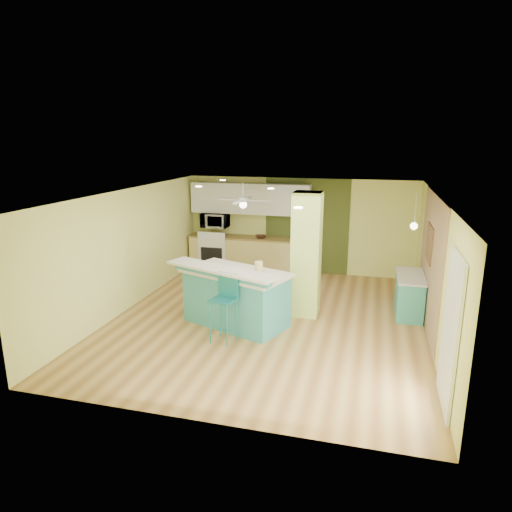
# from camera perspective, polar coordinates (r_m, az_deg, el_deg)

# --- Properties ---
(floor) EXTENTS (6.00, 7.00, 0.01)m
(floor) POSITION_cam_1_polar(r_m,az_deg,el_deg) (9.17, 1.55, -7.95)
(floor) COLOR olive
(floor) RESTS_ON ground
(ceiling) EXTENTS (6.00, 7.00, 0.01)m
(ceiling) POSITION_cam_1_polar(r_m,az_deg,el_deg) (8.53, 1.67, 7.82)
(ceiling) COLOR white
(ceiling) RESTS_ON wall_back
(wall_back) EXTENTS (6.00, 0.01, 2.50)m
(wall_back) POSITION_cam_1_polar(r_m,az_deg,el_deg) (12.12, 5.43, 3.77)
(wall_back) COLOR #E9EB7E
(wall_back) RESTS_ON floor
(wall_front) EXTENTS (6.00, 0.01, 2.50)m
(wall_front) POSITION_cam_1_polar(r_m,az_deg,el_deg) (5.59, -6.78, -9.31)
(wall_front) COLOR #E9EB7E
(wall_front) RESTS_ON floor
(wall_left) EXTENTS (0.01, 7.00, 2.50)m
(wall_left) POSITION_cam_1_polar(r_m,az_deg,el_deg) (9.87, -15.63, 0.81)
(wall_left) COLOR #E9EB7E
(wall_left) RESTS_ON floor
(wall_right) EXTENTS (0.01, 7.00, 2.50)m
(wall_right) POSITION_cam_1_polar(r_m,az_deg,el_deg) (8.62, 21.46, -1.64)
(wall_right) COLOR #E9EB7E
(wall_right) RESTS_ON floor
(wood_panel) EXTENTS (0.02, 3.40, 2.50)m
(wood_panel) POSITION_cam_1_polar(r_m,az_deg,el_deg) (9.19, 20.96, -0.62)
(wood_panel) COLOR #8F6F52
(wood_panel) RESTS_ON floor
(olive_accent) EXTENTS (2.20, 0.02, 2.50)m
(olive_accent) POSITION_cam_1_polar(r_m,az_deg,el_deg) (12.07, 6.35, 3.71)
(olive_accent) COLOR #475221
(olive_accent) RESTS_ON floor
(interior_door) EXTENTS (0.82, 0.05, 2.00)m
(interior_door) POSITION_cam_1_polar(r_m,az_deg,el_deg) (12.10, 6.30, 2.52)
(interior_door) COLOR white
(interior_door) RESTS_ON floor
(french_door) EXTENTS (0.04, 1.08, 2.10)m
(french_door) POSITION_cam_1_polar(r_m,az_deg,el_deg) (6.52, 23.11, -8.80)
(french_door) COLOR white
(french_door) RESTS_ON floor
(column) EXTENTS (0.55, 0.55, 2.50)m
(column) POSITION_cam_1_polar(r_m,az_deg,el_deg) (9.12, 6.31, 0.16)
(column) COLOR #C4E469
(column) RESTS_ON floor
(kitchen_run) EXTENTS (3.25, 0.63, 0.94)m
(kitchen_run) POSITION_cam_1_polar(r_m,az_deg,el_deg) (12.27, -0.89, 0.25)
(kitchen_run) COLOR #DAC472
(kitchen_run) RESTS_ON floor
(stove) EXTENTS (0.76, 0.66, 1.08)m
(stove) POSITION_cam_1_polar(r_m,az_deg,el_deg) (12.55, -5.08, 0.46)
(stove) COLOR white
(stove) RESTS_ON floor
(upper_cabinets) EXTENTS (3.20, 0.34, 0.80)m
(upper_cabinets) POSITION_cam_1_polar(r_m,az_deg,el_deg) (12.11, -0.76, 7.18)
(upper_cabinets) COLOR white
(upper_cabinets) RESTS_ON wall_back
(microwave) EXTENTS (0.70, 0.48, 0.39)m
(microwave) POSITION_cam_1_polar(r_m,az_deg,el_deg) (12.37, -5.16, 4.47)
(microwave) COLOR white
(microwave) RESTS_ON wall_back
(ceiling_fan) EXTENTS (1.41, 1.41, 0.61)m
(ceiling_fan) POSITION_cam_1_polar(r_m,az_deg,el_deg) (10.78, -1.63, 6.95)
(ceiling_fan) COLOR silver
(ceiling_fan) RESTS_ON ceiling
(pendant_lamp) EXTENTS (0.14, 0.14, 0.69)m
(pendant_lamp) POSITION_cam_1_polar(r_m,az_deg,el_deg) (9.17, 19.13, 3.58)
(pendant_lamp) COLOR white
(pendant_lamp) RESTS_ON ceiling
(wall_decor) EXTENTS (0.03, 0.90, 0.70)m
(wall_decor) POSITION_cam_1_polar(r_m,az_deg,el_deg) (9.31, 20.87, 1.48)
(wall_decor) COLOR brown
(wall_decor) RESTS_ON wood_panel
(peninsula) EXTENTS (2.44, 1.89, 1.22)m
(peninsula) POSITION_cam_1_polar(r_m,az_deg,el_deg) (8.76, -2.58, -5.06)
(peninsula) COLOR teal
(peninsula) RESTS_ON floor
(bar_stool) EXTENTS (0.48, 0.48, 1.22)m
(bar_stool) POSITION_cam_1_polar(r_m,az_deg,el_deg) (8.00, -3.84, -5.10)
(bar_stool) COLOR teal
(bar_stool) RESTS_ON floor
(side_counter) EXTENTS (0.54, 1.27, 0.82)m
(side_counter) POSITION_cam_1_polar(r_m,az_deg,el_deg) (9.82, 18.60, -4.59)
(side_counter) COLOR teal
(side_counter) RESTS_ON floor
(fruit_bowl) EXTENTS (0.37, 0.37, 0.07)m
(fruit_bowl) POSITION_cam_1_polar(r_m,az_deg,el_deg) (12.03, 0.61, 2.42)
(fruit_bowl) COLOR #3B2118
(fruit_bowl) RESTS_ON kitchen_run
(canister) EXTENTS (0.15, 0.15, 0.20)m
(canister) POSITION_cam_1_polar(r_m,az_deg,el_deg) (8.56, 0.33, -1.35)
(canister) COLOR yellow
(canister) RESTS_ON peninsula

